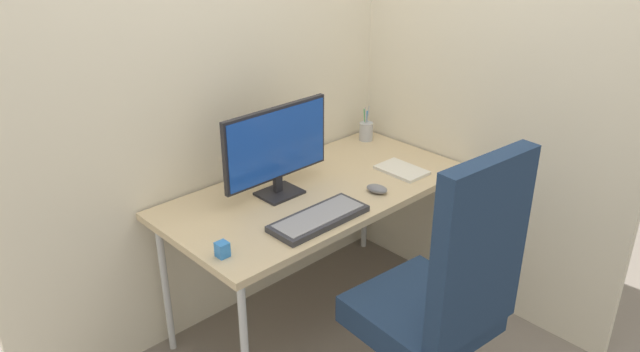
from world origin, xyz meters
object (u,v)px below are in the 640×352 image
monitor (277,147)px  keyboard (319,218)px  office_chair (443,294)px  desk_clamp_accessory (222,249)px  pen_holder (366,131)px  mouse (377,189)px  notebook (402,170)px

monitor → keyboard: size_ratio=1.27×
office_chair → desk_clamp_accessory: 0.82m
pen_holder → office_chair: bearing=-124.4°
mouse → keyboard: bearing=167.8°
office_chair → mouse: office_chair is taller
keyboard → desk_clamp_accessory: bearing=173.1°
office_chair → keyboard: 0.58m
keyboard → mouse: bearing=1.7°
keyboard → pen_holder: bearing=30.8°
office_chair → desk_clamp_accessory: (-0.52, 0.61, 0.13)m
office_chair → keyboard: bearing=98.7°
office_chair → keyboard: size_ratio=2.76×
office_chair → monitor: 0.93m
office_chair → desk_clamp_accessory: bearing=130.3°
monitor → mouse: bearing=-42.4°
office_chair → desk_clamp_accessory: size_ratio=20.35×
notebook → desk_clamp_accessory: 1.05m
pen_holder → notebook: pen_holder is taller
office_chair → mouse: (0.28, 0.57, 0.12)m
pen_holder → desk_clamp_accessory: 1.30m
mouse → pen_holder: pen_holder is taller
notebook → office_chair: bearing=-128.9°
pen_holder → desk_clamp_accessory: (-1.23, -0.42, -0.02)m
mouse → desk_clamp_accessory: 0.80m
notebook → monitor: bearing=159.5°
desk_clamp_accessory → office_chair: bearing=-49.7°
monitor → desk_clamp_accessory: size_ratio=9.36×
office_chair → keyboard: office_chair is taller
mouse → notebook: bearing=1.2°
mouse → desk_clamp_accessory: desk_clamp_accessory is taller
monitor → notebook: 0.66m
monitor → desk_clamp_accessory: 0.57m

